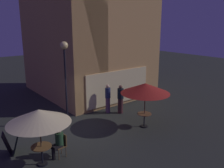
{
  "coord_description": "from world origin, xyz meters",
  "views": [
    {
      "loc": [
        -5.35,
        -9.93,
        5.25
      ],
      "look_at": [
        2.26,
        -0.16,
        2.07
      ],
      "focal_mm": 38.83,
      "sensor_mm": 36.0,
      "label": 1
    }
  ],
  "objects_px": {
    "patio_umbrella_0": "(39,116)",
    "patron_standing_2": "(120,99)",
    "street_lamp_near_corner": "(65,63)",
    "patio_umbrella_1": "(145,88)",
    "cafe_table_0": "(42,151)",
    "menu_sandwich_board": "(12,143)",
    "cafe_table_1": "(144,117)",
    "patron_standing_1": "(108,98)",
    "cafe_chair_0": "(62,143)",
    "patron_seated_0": "(58,141)"
  },
  "relations": [
    {
      "from": "cafe_table_0",
      "to": "cafe_table_1",
      "type": "relative_size",
      "value": 1.07
    },
    {
      "from": "street_lamp_near_corner",
      "to": "cafe_table_0",
      "type": "bearing_deg",
      "value": -132.93
    },
    {
      "from": "menu_sandwich_board",
      "to": "patio_umbrella_1",
      "type": "xyz_separation_m",
      "value": [
        6.16,
        -1.44,
        1.58
      ]
    },
    {
      "from": "patio_umbrella_1",
      "to": "patron_seated_0",
      "type": "relative_size",
      "value": 1.98
    },
    {
      "from": "cafe_table_1",
      "to": "patio_umbrella_0",
      "type": "bearing_deg",
      "value": -179.32
    },
    {
      "from": "cafe_table_0",
      "to": "cafe_chair_0",
      "type": "relative_size",
      "value": 0.82
    },
    {
      "from": "menu_sandwich_board",
      "to": "patron_standing_1",
      "type": "distance_m",
      "value": 6.1
    },
    {
      "from": "menu_sandwich_board",
      "to": "cafe_chair_0",
      "type": "xyz_separation_m",
      "value": [
        1.54,
        -1.4,
        0.08
      ]
    },
    {
      "from": "patron_seated_0",
      "to": "patio_umbrella_1",
      "type": "bearing_deg",
      "value": 173.39
    },
    {
      "from": "cafe_chair_0",
      "to": "patron_standing_1",
      "type": "relative_size",
      "value": 0.55
    },
    {
      "from": "street_lamp_near_corner",
      "to": "patio_umbrella_0",
      "type": "height_order",
      "value": "street_lamp_near_corner"
    },
    {
      "from": "menu_sandwich_board",
      "to": "patron_seated_0",
      "type": "distance_m",
      "value": 2.0
    },
    {
      "from": "cafe_chair_0",
      "to": "menu_sandwich_board",
      "type": "bearing_deg",
      "value": -48.76
    },
    {
      "from": "patio_umbrella_0",
      "to": "patron_seated_0",
      "type": "relative_size",
      "value": 1.87
    },
    {
      "from": "patio_umbrella_0",
      "to": "patron_standing_1",
      "type": "height_order",
      "value": "patio_umbrella_0"
    },
    {
      "from": "patio_umbrella_1",
      "to": "patron_standing_1",
      "type": "distance_m",
      "value": 3.05
    },
    {
      "from": "cafe_table_1",
      "to": "patio_umbrella_1",
      "type": "bearing_deg",
      "value": 90.0
    },
    {
      "from": "cafe_table_0",
      "to": "patio_umbrella_1",
      "type": "height_order",
      "value": "patio_umbrella_1"
    },
    {
      "from": "patio_umbrella_0",
      "to": "patio_umbrella_1",
      "type": "bearing_deg",
      "value": 0.68
    },
    {
      "from": "cafe_table_0",
      "to": "patio_umbrella_0",
      "type": "distance_m",
      "value": 1.38
    },
    {
      "from": "patio_umbrella_0",
      "to": "patio_umbrella_1",
      "type": "distance_m",
      "value": 5.5
    },
    {
      "from": "menu_sandwich_board",
      "to": "cafe_table_1",
      "type": "bearing_deg",
      "value": 5.38
    },
    {
      "from": "patio_umbrella_0",
      "to": "patron_standing_2",
      "type": "height_order",
      "value": "patio_umbrella_0"
    },
    {
      "from": "menu_sandwich_board",
      "to": "street_lamp_near_corner",
      "type": "bearing_deg",
      "value": 38.76
    },
    {
      "from": "cafe_table_1",
      "to": "menu_sandwich_board",
      "type": "bearing_deg",
      "value": 166.88
    },
    {
      "from": "patron_seated_0",
      "to": "patron_standing_1",
      "type": "distance_m",
      "value": 5.33
    },
    {
      "from": "street_lamp_near_corner",
      "to": "patio_umbrella_0",
      "type": "distance_m",
      "value": 3.87
    },
    {
      "from": "patron_standing_2",
      "to": "cafe_table_0",
      "type": "bearing_deg",
      "value": -80.03
    },
    {
      "from": "menu_sandwich_board",
      "to": "patio_umbrella_0",
      "type": "height_order",
      "value": "patio_umbrella_0"
    },
    {
      "from": "street_lamp_near_corner",
      "to": "cafe_chair_0",
      "type": "bearing_deg",
      "value": -122.03
    },
    {
      "from": "street_lamp_near_corner",
      "to": "patio_umbrella_1",
      "type": "bearing_deg",
      "value": -40.71
    },
    {
      "from": "cafe_table_0",
      "to": "patio_umbrella_0",
      "type": "relative_size",
      "value": 0.33
    },
    {
      "from": "patron_standing_1",
      "to": "cafe_table_0",
      "type": "bearing_deg",
      "value": 150.25
    },
    {
      "from": "menu_sandwich_board",
      "to": "patron_standing_2",
      "type": "distance_m",
      "value": 6.51
    },
    {
      "from": "cafe_table_0",
      "to": "patio_umbrella_0",
      "type": "xyz_separation_m",
      "value": [
        -0.0,
        -0.0,
        1.38
      ]
    },
    {
      "from": "cafe_table_1",
      "to": "patio_umbrella_0",
      "type": "xyz_separation_m",
      "value": [
        -5.5,
        -0.07,
        1.43
      ]
    },
    {
      "from": "patio_umbrella_0",
      "to": "patio_umbrella_1",
      "type": "relative_size",
      "value": 0.94
    },
    {
      "from": "cafe_table_1",
      "to": "patron_standing_1",
      "type": "relative_size",
      "value": 0.42
    },
    {
      "from": "patio_umbrella_1",
      "to": "cafe_chair_0",
      "type": "bearing_deg",
      "value": 179.6
    },
    {
      "from": "street_lamp_near_corner",
      "to": "patron_standing_2",
      "type": "height_order",
      "value": "street_lamp_near_corner"
    },
    {
      "from": "cafe_table_0",
      "to": "patron_seated_0",
      "type": "bearing_deg",
      "value": 6.42
    },
    {
      "from": "cafe_table_1",
      "to": "patio_umbrella_0",
      "type": "relative_size",
      "value": 0.31
    },
    {
      "from": "patron_standing_1",
      "to": "patron_standing_2",
      "type": "distance_m",
      "value": 0.75
    },
    {
      "from": "street_lamp_near_corner",
      "to": "cafe_table_1",
      "type": "bearing_deg",
      "value": -40.71
    },
    {
      "from": "patio_umbrella_1",
      "to": "patron_standing_2",
      "type": "distance_m",
      "value": 2.57
    },
    {
      "from": "street_lamp_near_corner",
      "to": "patron_standing_2",
      "type": "xyz_separation_m",
      "value": [
        3.31,
        -0.34,
        -2.43
      ]
    },
    {
      "from": "patron_standing_1",
      "to": "patio_umbrella_0",
      "type": "bearing_deg",
      "value": 150.25
    },
    {
      "from": "cafe_table_0",
      "to": "patio_umbrella_1",
      "type": "bearing_deg",
      "value": 0.68
    },
    {
      "from": "cafe_chair_0",
      "to": "patio_umbrella_1",
      "type": "bearing_deg",
      "value": 173.18
    },
    {
      "from": "cafe_chair_0",
      "to": "patron_seated_0",
      "type": "bearing_deg",
      "value": -0.0
    }
  ]
}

